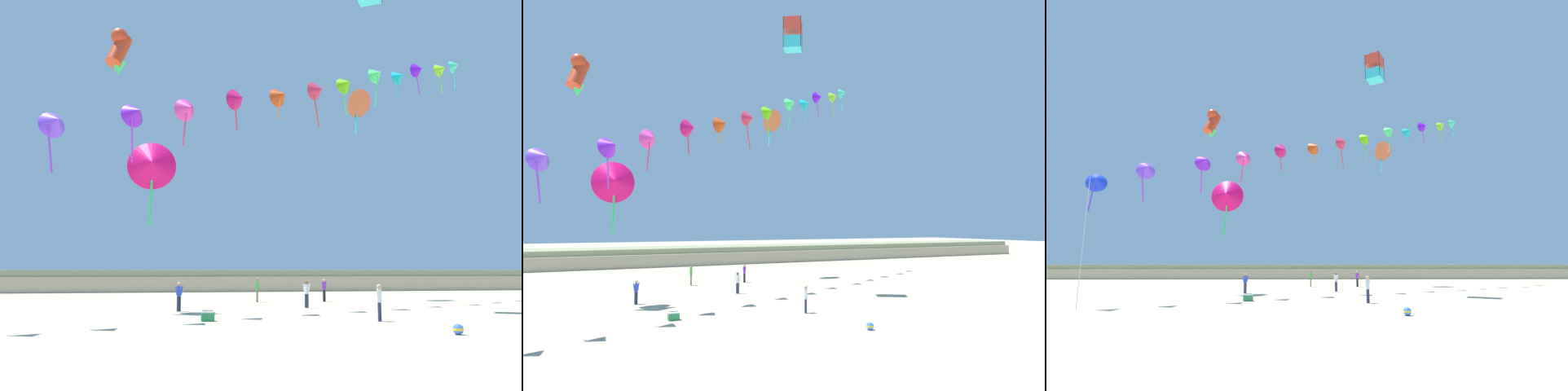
% 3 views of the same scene
% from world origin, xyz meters
% --- Properties ---
extents(ground_plane, '(240.00, 240.00, 0.00)m').
position_xyz_m(ground_plane, '(0.00, 0.00, 0.00)').
color(ground_plane, tan).
extents(dune_ridge, '(120.00, 8.94, 2.13)m').
position_xyz_m(dune_ridge, '(0.00, 42.95, 1.06)').
color(dune_ridge, tan).
rests_on(dune_ridge, ground).
extents(person_near_left, '(0.39, 0.48, 1.56)m').
position_xyz_m(person_near_left, '(3.22, 15.46, 0.90)').
color(person_near_left, '#282D4C').
rests_on(person_near_left, ground).
extents(person_near_right, '(0.22, 0.57, 1.62)m').
position_xyz_m(person_near_right, '(1.28, 21.38, 0.94)').
color(person_near_right, '#726656').
rests_on(person_near_right, ground).
extents(person_mid_center, '(0.46, 0.41, 1.56)m').
position_xyz_m(person_mid_center, '(5.91, 21.29, 0.90)').
color(person_mid_center, black).
rests_on(person_mid_center, ground).
extents(person_far_left, '(0.47, 0.38, 1.52)m').
position_xyz_m(person_far_left, '(-4.07, 13.93, 0.88)').
color(person_far_left, '#282D4C').
rests_on(person_far_left, ground).
extents(person_far_right, '(0.40, 0.48, 1.56)m').
position_xyz_m(person_far_right, '(4.23, 6.85, 0.90)').
color(person_far_right, '#282D4C').
rests_on(person_far_right, ground).
extents(kite_banner_string, '(31.97, 23.02, 20.14)m').
position_xyz_m(kite_banner_string, '(3.95, 15.61, 13.16)').
color(kite_banner_string, '#1632EE').
extents(large_kite_low_lead, '(2.59, 1.15, 4.56)m').
position_xyz_m(large_kite_low_lead, '(-5.61, 12.90, 7.62)').
color(large_kite_low_lead, '#F00D68').
extents(large_kite_mid_trail, '(2.63, 2.24, 3.68)m').
position_xyz_m(large_kite_mid_trail, '(9.58, 24.24, 15.14)').
color(large_kite_mid_trail, '#D45A32').
extents(large_kite_high_solo, '(1.79, 1.79, 2.31)m').
position_xyz_m(large_kite_high_solo, '(6.69, 13.42, 19.06)').
color(large_kite_high_solo, '#32CEE3').
extents(large_kite_outer_drift, '(1.76, 1.84, 2.75)m').
position_xyz_m(large_kite_outer_drift, '(-7.72, 15.29, 14.69)').
color(large_kite_outer_drift, red).
extents(beach_cooler, '(0.58, 0.41, 0.46)m').
position_xyz_m(beach_cooler, '(-2.95, 8.11, 0.21)').
color(beach_cooler, '#23844C').
rests_on(beach_cooler, ground).
extents(beach_ball, '(0.36, 0.36, 0.36)m').
position_xyz_m(beach_ball, '(5.03, 1.83, 0.18)').
color(beach_ball, blue).
rests_on(beach_ball, ground).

